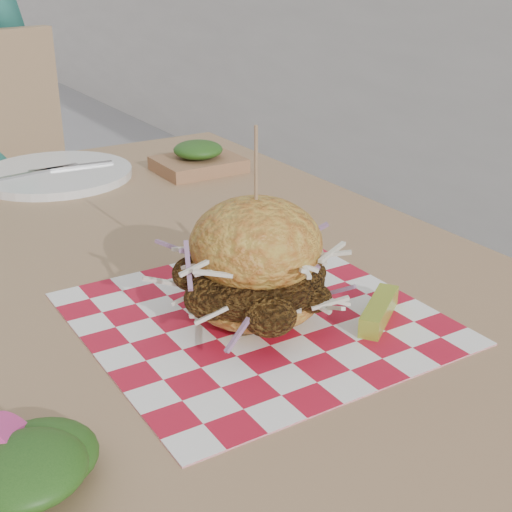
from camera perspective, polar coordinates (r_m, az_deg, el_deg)
name	(u,v)px	position (r m, az deg, el deg)	size (l,w,h in m)	color
patio_table	(161,314)	(0.97, -7.58, -4.59)	(0.80, 1.20, 0.75)	#A37F5B
paper_liner	(256,318)	(0.79, 0.00, -4.96)	(0.36, 0.36, 0.00)	red
sandwich	(256,268)	(0.76, 0.00, -0.96)	(0.19, 0.19, 0.21)	gold
pickle_spear	(379,311)	(0.79, 9.82, -4.35)	(0.10, 0.02, 0.02)	#A5AB31
side_salad	(6,478)	(0.58, -19.37, -16.39)	(0.14, 0.13, 0.05)	#3F1419
place_setting	(55,174)	(1.33, -15.75, 6.33)	(0.27, 0.27, 0.02)	white
kraft_tray	(198,159)	(1.32, -4.63, 7.75)	(0.15, 0.12, 0.06)	#956643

